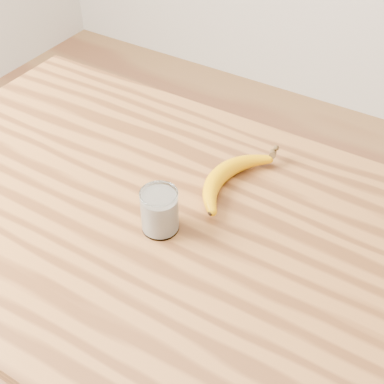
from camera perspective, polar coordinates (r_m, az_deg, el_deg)
The scene contains 3 objects.
table at distance 1.17m, azimuth -4.80°, elevation -6.56°, with size 1.20×0.80×0.90m.
smoothie_glass at distance 1.01m, azimuth -3.47°, elevation -2.08°, with size 0.07×0.07×0.09m.
banana at distance 1.13m, azimuth 3.10°, elevation 1.97°, with size 0.11×0.31×0.04m, color #D78F00, non-canonical shape.
Camera 1 is at (0.49, -0.61, 1.65)m, focal length 50.00 mm.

